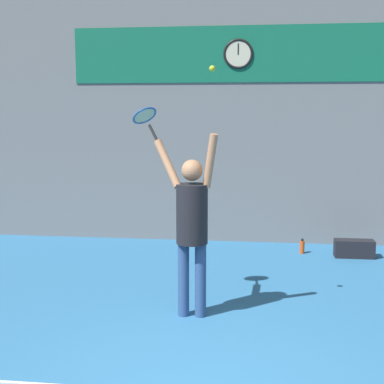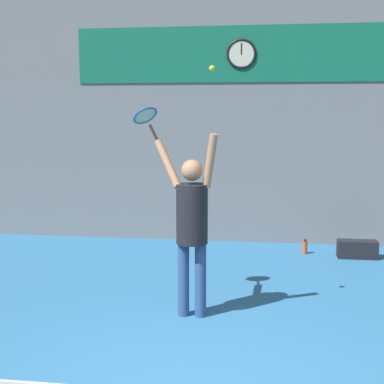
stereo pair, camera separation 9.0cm
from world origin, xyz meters
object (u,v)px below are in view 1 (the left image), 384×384
(tennis_ball, at_px, (212,69))
(equipment_bag, at_px, (354,249))
(tennis_player, at_px, (192,220))
(tennis_racket, at_px, (145,117))
(water_bottle, at_px, (302,247))
(scoreboard_clock, at_px, (238,54))

(tennis_ball, xyz_separation_m, equipment_bag, (2.09, 2.90, -2.65))
(tennis_player, distance_m, tennis_racket, 1.34)
(tennis_ball, bearing_deg, tennis_racket, 151.87)
(tennis_racket, relative_size, equipment_bag, 0.65)
(tennis_player, xyz_separation_m, water_bottle, (1.50, 2.96, -1.02))
(tennis_player, height_order, tennis_ball, tennis_ball)
(scoreboard_clock, bearing_deg, water_bottle, -30.73)
(tennis_racket, xyz_separation_m, equipment_bag, (2.91, 2.46, -2.14))
(tennis_ball, bearing_deg, water_bottle, 67.38)
(tennis_racket, relative_size, water_bottle, 1.63)
(tennis_racket, distance_m, tennis_ball, 1.07)
(tennis_racket, bearing_deg, tennis_ball, -28.13)
(tennis_racket, bearing_deg, water_bottle, 51.18)
(tennis_player, bearing_deg, tennis_ball, -19.06)
(tennis_player, relative_size, equipment_bag, 3.36)
(scoreboard_clock, xyz_separation_m, water_bottle, (1.13, -0.67, -3.22))
(tennis_ball, bearing_deg, scoreboard_clock, 87.90)
(scoreboard_clock, relative_size, water_bottle, 2.07)
(tennis_racket, xyz_separation_m, tennis_ball, (0.83, -0.44, 0.52))
(equipment_bag, bearing_deg, tennis_racket, -139.80)
(tennis_racket, bearing_deg, scoreboard_clock, 73.62)
(tennis_player, xyz_separation_m, tennis_racket, (-0.60, 0.36, 1.15))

